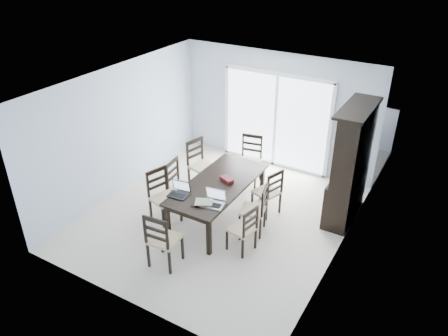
{
  "coord_description": "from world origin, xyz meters",
  "views": [
    {
      "loc": [
        3.53,
        -5.83,
        4.81
      ],
      "look_at": [
        0.12,
        0.0,
        1.1
      ],
      "focal_mm": 35.0,
      "sensor_mm": 36.0,
      "label": 1
    }
  ],
  "objects_px": {
    "china_hutch": "(350,166)",
    "chair_right_mid": "(258,205)",
    "dining_table": "(218,187)",
    "laptop_dark": "(178,193)",
    "chair_right_far": "(271,188)",
    "chair_end_far": "(251,154)",
    "hot_tub": "(255,125)",
    "laptop_silver": "(213,202)",
    "chair_left_near": "(161,190)",
    "chair_left_far": "(199,159)",
    "chair_right_near": "(246,225)",
    "chair_left_mid": "(178,180)",
    "cell_phone": "(195,206)",
    "chair_end_near": "(161,236)",
    "game_box": "(227,179)"
  },
  "relations": [
    {
      "from": "chair_right_mid",
      "to": "chair_left_mid",
      "type": "bearing_deg",
      "value": 77.72
    },
    {
      "from": "chair_end_far",
      "to": "chair_right_near",
      "type": "bearing_deg",
      "value": 104.66
    },
    {
      "from": "chair_right_mid",
      "to": "chair_left_far",
      "type": "bearing_deg",
      "value": 50.82
    },
    {
      "from": "chair_right_near",
      "to": "chair_right_far",
      "type": "relative_size",
      "value": 0.92
    },
    {
      "from": "chair_left_far",
      "to": "hot_tub",
      "type": "xyz_separation_m",
      "value": [
        0.01,
        2.6,
        -0.2
      ]
    },
    {
      "from": "game_box",
      "to": "chair_left_near",
      "type": "bearing_deg",
      "value": -144.42
    },
    {
      "from": "chair_left_far",
      "to": "game_box",
      "type": "height_order",
      "value": "chair_left_far"
    },
    {
      "from": "chair_end_far",
      "to": "dining_table",
      "type": "bearing_deg",
      "value": 84.08
    },
    {
      "from": "laptop_dark",
      "to": "chair_end_near",
      "type": "bearing_deg",
      "value": -78.67
    },
    {
      "from": "laptop_dark",
      "to": "chair_right_far",
      "type": "bearing_deg",
      "value": 40.39
    },
    {
      "from": "chair_left_mid",
      "to": "chair_end_far",
      "type": "xyz_separation_m",
      "value": [
        0.71,
        1.64,
        0.02
      ]
    },
    {
      "from": "game_box",
      "to": "china_hutch",
      "type": "bearing_deg",
      "value": 29.94
    },
    {
      "from": "dining_table",
      "to": "chair_left_near",
      "type": "relative_size",
      "value": 1.87
    },
    {
      "from": "chair_end_far",
      "to": "hot_tub",
      "type": "height_order",
      "value": "chair_end_far"
    },
    {
      "from": "chair_left_near",
      "to": "chair_right_far",
      "type": "bearing_deg",
      "value": 141.28
    },
    {
      "from": "chair_right_mid",
      "to": "laptop_silver",
      "type": "bearing_deg",
      "value": 125.66
    },
    {
      "from": "chair_left_near",
      "to": "chair_end_far",
      "type": "height_order",
      "value": "chair_end_far"
    },
    {
      "from": "dining_table",
      "to": "chair_end_near",
      "type": "relative_size",
      "value": 1.88
    },
    {
      "from": "dining_table",
      "to": "chair_left_mid",
      "type": "relative_size",
      "value": 1.91
    },
    {
      "from": "china_hutch",
      "to": "chair_end_far",
      "type": "bearing_deg",
      "value": 172.11
    },
    {
      "from": "chair_left_mid",
      "to": "chair_left_far",
      "type": "bearing_deg",
      "value": -178.73
    },
    {
      "from": "chair_left_mid",
      "to": "game_box",
      "type": "height_order",
      "value": "chair_left_mid"
    },
    {
      "from": "cell_phone",
      "to": "game_box",
      "type": "xyz_separation_m",
      "value": [
        0.04,
        0.99,
        0.03
      ]
    },
    {
      "from": "hot_tub",
      "to": "game_box",
      "type": "bearing_deg",
      "value": -72.33
    },
    {
      "from": "chair_left_near",
      "to": "cell_phone",
      "type": "relative_size",
      "value": 9.69
    },
    {
      "from": "chair_right_near",
      "to": "laptop_dark",
      "type": "distance_m",
      "value": 1.31
    },
    {
      "from": "chair_left_far",
      "to": "laptop_silver",
      "type": "bearing_deg",
      "value": 54.67
    },
    {
      "from": "laptop_dark",
      "to": "hot_tub",
      "type": "xyz_separation_m",
      "value": [
        -0.56,
        4.13,
        -0.37
      ]
    },
    {
      "from": "chair_left_mid",
      "to": "hot_tub",
      "type": "distance_m",
      "value": 3.5
    },
    {
      "from": "cell_phone",
      "to": "chair_right_far",
      "type": "bearing_deg",
      "value": 48.58
    },
    {
      "from": "chair_left_mid",
      "to": "chair_left_far",
      "type": "distance_m",
      "value": 0.9
    },
    {
      "from": "chair_left_near",
      "to": "hot_tub",
      "type": "xyz_separation_m",
      "value": [
        -0.06,
        3.96,
        -0.19
      ]
    },
    {
      "from": "chair_right_far",
      "to": "chair_end_far",
      "type": "xyz_separation_m",
      "value": [
        -0.92,
        0.98,
        0.05
      ]
    },
    {
      "from": "china_hutch",
      "to": "chair_right_mid",
      "type": "bearing_deg",
      "value": -132.63
    },
    {
      "from": "chair_left_far",
      "to": "chair_right_near",
      "type": "distance_m",
      "value": 2.34
    },
    {
      "from": "chair_end_near",
      "to": "laptop_silver",
      "type": "xyz_separation_m",
      "value": [
        0.36,
        0.96,
        0.19
      ]
    },
    {
      "from": "chair_right_far",
      "to": "chair_end_near",
      "type": "relative_size",
      "value": 0.94
    },
    {
      "from": "laptop_dark",
      "to": "hot_tub",
      "type": "distance_m",
      "value": 4.18
    },
    {
      "from": "laptop_dark",
      "to": "cell_phone",
      "type": "bearing_deg",
      "value": -24.24
    },
    {
      "from": "chair_end_near",
      "to": "chair_end_far",
      "type": "relative_size",
      "value": 0.98
    },
    {
      "from": "chair_left_near",
      "to": "cell_phone",
      "type": "xyz_separation_m",
      "value": [
        0.94,
        -0.29,
        0.13
      ]
    },
    {
      "from": "chair_right_mid",
      "to": "dining_table",
      "type": "bearing_deg",
      "value": 73.43
    },
    {
      "from": "dining_table",
      "to": "cell_phone",
      "type": "bearing_deg",
      "value": -86.11
    },
    {
      "from": "chair_right_far",
      "to": "cell_phone",
      "type": "bearing_deg",
      "value": 171.17
    },
    {
      "from": "chair_left_far",
      "to": "chair_end_far",
      "type": "relative_size",
      "value": 1.01
    },
    {
      "from": "dining_table",
      "to": "chair_right_far",
      "type": "height_order",
      "value": "chair_right_far"
    },
    {
      "from": "dining_table",
      "to": "chair_right_mid",
      "type": "distance_m",
      "value": 0.84
    },
    {
      "from": "chair_right_near",
      "to": "chair_right_mid",
      "type": "distance_m",
      "value": 0.6
    },
    {
      "from": "chair_left_near",
      "to": "chair_left_mid",
      "type": "height_order",
      "value": "chair_left_near"
    },
    {
      "from": "chair_left_near",
      "to": "chair_left_far",
      "type": "height_order",
      "value": "chair_left_far"
    }
  ]
}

